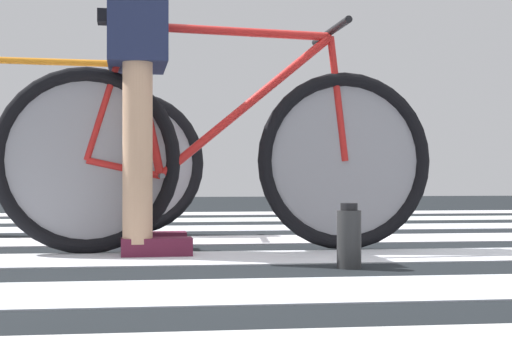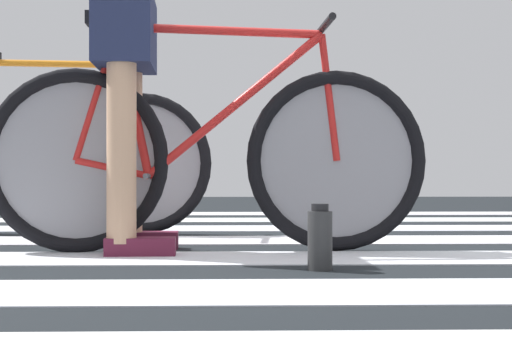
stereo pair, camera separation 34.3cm
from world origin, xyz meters
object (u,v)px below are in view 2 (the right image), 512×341
object	(u,v)px
bicycle_2_of_2	(42,158)
water_bottle	(320,239)
bicycle_1_of_2	(207,154)
cyclist_1_of_2	(127,87)

from	to	relation	value
bicycle_2_of_2	water_bottle	xyz separation A→B (m)	(1.26, -1.52, -0.29)
water_bottle	bicycle_1_of_2	bearing A→B (deg)	123.75
bicycle_1_of_2	cyclist_1_of_2	distance (m)	0.40
bicycle_1_of_2	cyclist_1_of_2	bearing A→B (deg)	180.00
cyclist_1_of_2	bicycle_2_of_2	bearing A→B (deg)	118.23
bicycle_1_of_2	cyclist_1_of_2	xyz separation A→B (m)	(-0.31, -0.01, 0.26)
bicycle_2_of_2	water_bottle	size ratio (longest dim) A/B	8.21
cyclist_1_of_2	bicycle_2_of_2	world-z (taller)	cyclist_1_of_2
bicycle_1_of_2	water_bottle	distance (m)	0.75
bicycle_2_of_2	water_bottle	distance (m)	2.00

